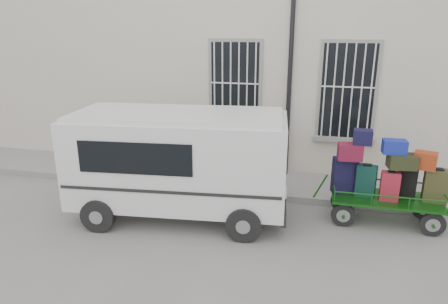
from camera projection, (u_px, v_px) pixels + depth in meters
name	position (u px, v px, depth m)	size (l,w,h in m)	color
ground	(221.00, 225.00, 7.80)	(80.00, 80.00, 0.00)	slate
building	(266.00, 51.00, 11.99)	(24.00, 5.15, 6.00)	beige
sidewalk	(243.00, 181.00, 9.82)	(24.00, 1.70, 0.15)	gray
luggage_cart	(387.00, 180.00, 7.65)	(2.46, 0.93, 1.86)	black
van	(179.00, 158.00, 7.86)	(4.42, 2.30, 2.14)	white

